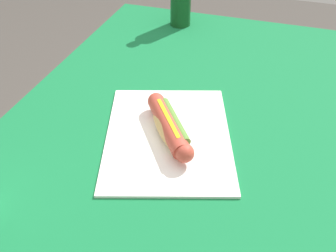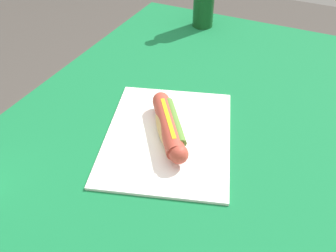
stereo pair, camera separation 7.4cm
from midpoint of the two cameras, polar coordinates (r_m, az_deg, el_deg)
name	(u,v)px [view 1 (the left image)]	position (r m, az deg, el deg)	size (l,w,h in m)	color
dining_table	(195,172)	(0.87, 1.89, -7.37)	(1.23, 0.87, 0.77)	brown
paper_wrapper	(168,136)	(0.76, -2.79, -1.67)	(0.33, 0.26, 0.01)	white
hot_dog	(168,125)	(0.74, -2.79, 0.01)	(0.18, 0.14, 0.05)	tan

